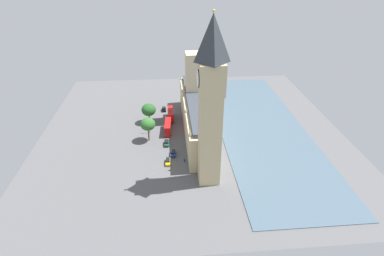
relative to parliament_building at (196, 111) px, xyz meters
name	(u,v)px	position (x,y,z in m)	size (l,w,h in m)	color
ground_plane	(192,131)	(1.99, 1.74, -8.79)	(130.95, 130.95, 0.00)	#565659
river_thames	(261,127)	(-29.32, 1.74, -8.66)	(37.85, 117.86, 0.25)	#475B6B
parliament_building	(196,111)	(0.00, 0.00, 0.00)	(11.09, 60.95, 31.87)	#CCBA8E
clock_tower	(211,104)	(-0.76, 36.22, 20.44)	(7.87, 7.87, 56.47)	tan
car_black_trailing	(164,109)	(14.23, -19.35, -7.90)	(1.97, 4.01, 1.74)	black
double_decker_bus_under_trees	(171,114)	(11.10, -9.85, -6.15)	(2.69, 10.51, 4.75)	red
double_decker_bus_corner	(168,127)	(12.63, 1.99, -6.15)	(3.21, 10.64, 4.75)	red
car_dark_green_leading	(167,143)	(13.39, 12.45, -7.90)	(2.00, 4.54, 1.74)	#19472D
car_blue_far_end	(173,153)	(11.01, 20.12, -7.90)	(2.20, 4.40, 1.74)	navy
car_yellow_cab_by_river_gate	(168,161)	(13.09, 25.46, -7.90)	(1.95, 4.61, 1.74)	gold
pedestrian_midblock	(184,160)	(6.83, 25.10, -8.10)	(0.63, 0.63, 1.52)	navy
plane_tree_kerbside	(149,110)	(21.02, -7.49, -2.24)	(6.57, 6.57, 9.36)	brown
plane_tree_opposite_hall	(148,124)	(20.75, 8.20, -1.13)	(6.16, 6.16, 10.32)	brown
street_lamp_near_tower	(149,123)	(20.67, 2.23, -4.04)	(0.56, 0.56, 6.88)	black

